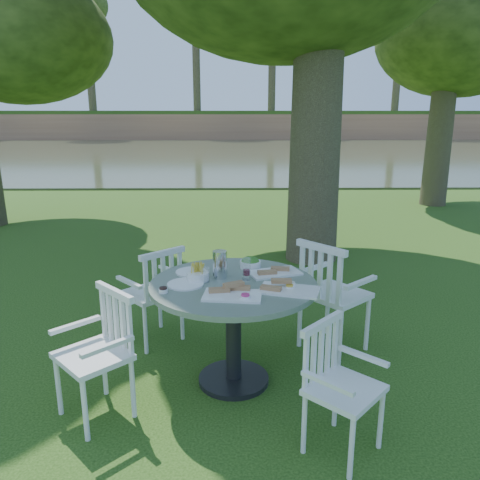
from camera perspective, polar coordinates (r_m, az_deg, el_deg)
name	(u,v)px	position (r m, az deg, el deg)	size (l,w,h in m)	color
ground	(240,326)	(4.80, 0.04, -10.47)	(140.00, 140.00, 0.00)	#193A0C
table	(233,305)	(3.61, -0.81, -7.95)	(1.27, 1.27, 0.84)	black
chair_ne	(328,289)	(4.16, 10.69, -5.89)	(0.70, 0.70, 1.02)	white
chair_nw	(157,289)	(4.33, -10.06, -5.85)	(0.63, 0.63, 0.92)	white
chair_sw	(104,343)	(3.46, -16.27, -12.00)	(0.62, 0.62, 0.90)	white
chair_se	(334,376)	(3.08, 11.33, -16.00)	(0.57, 0.58, 0.83)	white
tableware	(233,276)	(3.58, -0.80, -4.36)	(1.17, 0.87, 0.22)	white
river	(234,153)	(27.42, -0.73, 10.58)	(100.00, 28.00, 0.12)	#373E24
far_bank	(236,57)	(45.75, -0.46, 21.39)	(100.00, 18.00, 15.20)	#996547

